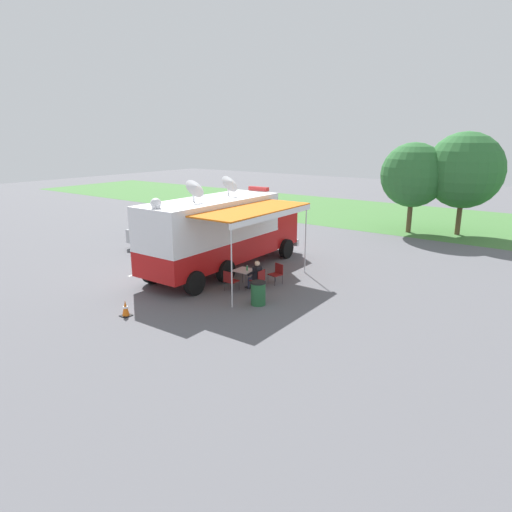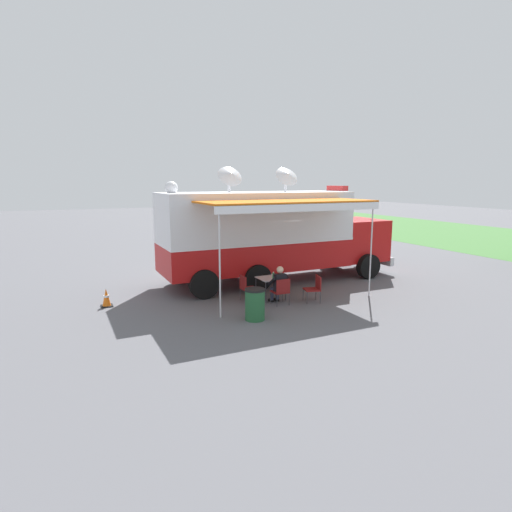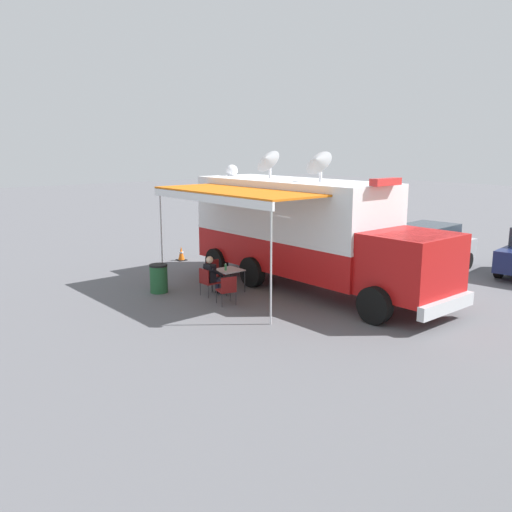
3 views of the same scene
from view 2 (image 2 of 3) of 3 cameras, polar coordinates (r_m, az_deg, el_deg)
name	(u,v)px [view 2 (image 2 of 3)]	position (r m, az deg, el deg)	size (l,w,h in m)	color
ground_plane	(256,283)	(16.38, -0.01, -3.67)	(100.00, 100.00, 0.00)	#5B5B60
lot_stripe	(226,269)	(18.94, -4.11, -1.80)	(0.12, 4.80, 0.01)	silver
command_truck	(274,232)	(16.34, 2.42, 3.23)	(4.95, 9.52, 4.53)	#B71414
folding_table	(271,279)	(14.04, 1.99, -3.19)	(0.81, 0.81, 0.73)	silver
water_bottle	(273,275)	(13.91, 2.37, -2.64)	(0.07, 0.07, 0.22)	#3F9959
folding_chair_at_table	(281,290)	(13.38, 3.46, -4.57)	(0.49, 0.49, 0.87)	maroon
folding_chair_beside_table	(246,286)	(13.80, -1.32, -4.11)	(0.49, 0.49, 0.87)	maroon
folding_chair_spare_by_truck	(315,287)	(13.88, 7.96, -4.12)	(0.58, 0.58, 0.87)	maroon
seated_responder	(279,284)	(13.51, 3.08, -3.82)	(0.66, 0.56, 1.25)	black
trash_bin	(255,304)	(12.01, -0.15, -6.56)	(0.57, 0.57, 0.91)	#235B33
traffic_cone	(106,298)	(14.12, -19.62, -5.35)	(0.36, 0.36, 0.58)	black
car_behind_truck	(247,241)	(21.65, -1.29, 2.07)	(4.33, 2.28, 1.76)	#B2B5BA
car_far_corner	(275,233)	(25.12, 2.61, 3.18)	(4.42, 2.47, 1.76)	navy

